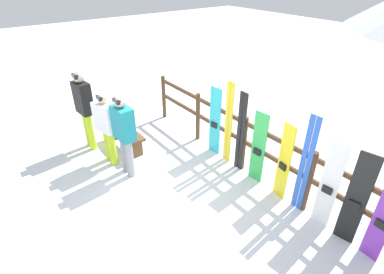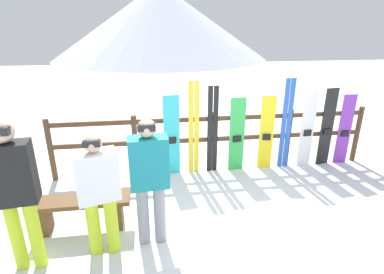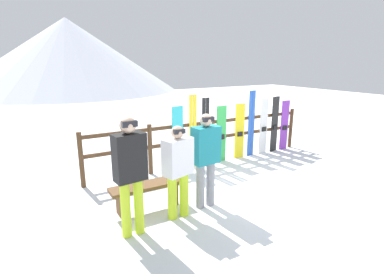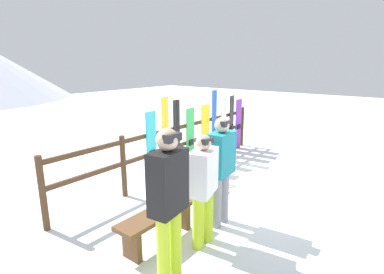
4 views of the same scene
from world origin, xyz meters
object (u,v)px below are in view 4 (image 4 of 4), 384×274
at_px(person_teal, 221,165).
at_px(snowboard_purple, 238,124).
at_px(snowboard_white, 223,127).
at_px(snowboard_black_stripe, 231,124).
at_px(snowboard_yellow, 205,134).
at_px(ski_pair_black, 177,138).
at_px(ski_pair_blue, 214,125).
at_px(person_black, 168,197).
at_px(snowboard_cyan, 152,150).
at_px(snowboard_green, 190,139).
at_px(person_white, 203,184).
at_px(bench, 159,219).
at_px(ski_pair_yellow, 166,139).

xyz_separation_m(person_teal, snowboard_purple, (3.88, 1.89, -0.25)).
xyz_separation_m(snowboard_white, snowboard_black_stripe, (0.41, 0.00, 0.01)).
bearing_deg(snowboard_black_stripe, snowboard_yellow, -180.00).
height_order(ski_pair_black, ski_pair_blue, ski_pair_blue).
xyz_separation_m(person_black, ski_pair_black, (2.60, 2.13, -0.21)).
height_order(ski_pair_black, snowboard_black_stripe, ski_pair_black).
bearing_deg(snowboard_yellow, snowboard_white, 0.01).
relative_size(person_black, ski_pair_blue, 1.01).
relative_size(snowboard_cyan, ski_pair_blue, 0.86).
distance_m(person_black, snowboard_green, 3.75).
bearing_deg(snowboard_cyan, ski_pair_black, 0.25).
bearing_deg(person_white, snowboard_yellow, 35.07).
height_order(bench, snowboard_green, snowboard_green).
bearing_deg(person_teal, person_black, -170.38).
bearing_deg(snowboard_black_stripe, ski_pair_blue, 179.78).
distance_m(person_black, snowboard_yellow, 4.24).
relative_size(person_teal, snowboard_green, 1.16).
bearing_deg(snowboard_green, snowboard_black_stripe, 0.00).
height_order(person_teal, snowboard_green, person_teal).
xyz_separation_m(ski_pair_black, snowboard_black_stripe, (2.31, -0.00, -0.06)).
bearing_deg(person_black, bench, 52.90).
relative_size(bench, snowboard_cyan, 0.85).
bearing_deg(snowboard_cyan, snowboard_yellow, -0.00).
relative_size(snowboard_yellow, ski_pair_blue, 0.82).
distance_m(person_black, ski_pair_black, 3.37).
xyz_separation_m(snowboard_cyan, ski_pair_black, (0.76, 0.00, 0.08)).
height_order(snowboard_white, snowboard_black_stripe, snowboard_black_stripe).
bearing_deg(ski_pair_blue, snowboard_cyan, -179.91).
relative_size(person_white, snowboard_cyan, 1.02).
height_order(snowboard_yellow, snowboard_purple, snowboard_yellow).
height_order(bench, person_black, person_black).
distance_m(person_teal, person_white, 0.61).
bearing_deg(snowboard_cyan, person_black, -130.79).
height_order(person_black, snowboard_green, person_black).
bearing_deg(ski_pair_yellow, snowboard_green, -0.24).
relative_size(ski_pair_black, ski_pair_blue, 0.94).
bearing_deg(snowboard_white, person_teal, -148.47).
distance_m(ski_pair_yellow, snowboard_yellow, 1.42).
distance_m(snowboard_white, snowboard_purple, 0.81).
bearing_deg(snowboard_purple, snowboard_yellow, 180.00).
xyz_separation_m(bench, person_white, (0.34, -0.50, 0.54)).
height_order(person_white, snowboard_cyan, person_white).
xyz_separation_m(ski_pair_black, snowboard_green, (0.47, -0.00, -0.12)).
relative_size(person_black, snowboard_black_stripe, 1.15).
relative_size(snowboard_white, snowboard_black_stripe, 0.99).
relative_size(snowboard_yellow, snowboard_purple, 1.02).
xyz_separation_m(person_white, ski_pair_yellow, (1.42, 1.99, -0.00)).
bearing_deg(snowboard_purple, person_teal, -154.06).
distance_m(ski_pair_black, snowboard_white, 1.89).
bearing_deg(ski_pair_blue, bench, -157.30).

